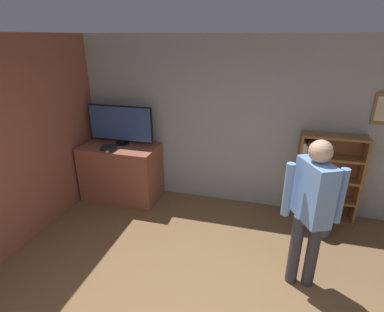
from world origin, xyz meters
TOP-DOWN VIEW (x-y plane):
  - wall_back at (0.01, 3.14)m, footprint 7.08×0.09m
  - wall_side_brick at (-2.57, 1.55)m, footprint 0.06×4.71m
  - tv_ledge at (-1.86, 2.73)m, footprint 1.27×0.70m
  - television at (-1.86, 2.84)m, footprint 1.13×0.22m
  - game_console at (-1.94, 2.52)m, footprint 0.19×0.16m
  - remote_loose at (-1.89, 2.47)m, footprint 0.09×0.14m
  - bookshelf at (1.34, 2.96)m, footprint 0.91×0.28m
  - person at (1.03, 1.44)m, footprint 0.59×0.50m
  - waste_bin at (1.38, 2.48)m, footprint 0.27×0.27m

SIDE VIEW (x-z plane):
  - waste_bin at x=1.38m, z-range 0.00..0.32m
  - tv_ledge at x=-1.86m, z-range 0.00..0.95m
  - bookshelf at x=1.34m, z-range -0.02..1.33m
  - remote_loose at x=-1.89m, z-range 0.95..0.97m
  - game_console at x=-1.94m, z-range 0.95..1.02m
  - person at x=1.03m, z-range 0.17..1.91m
  - television at x=-1.86m, z-range 0.97..1.62m
  - wall_side_brick at x=-2.57m, z-range 0.00..2.70m
  - wall_back at x=0.01m, z-range 0.00..2.70m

